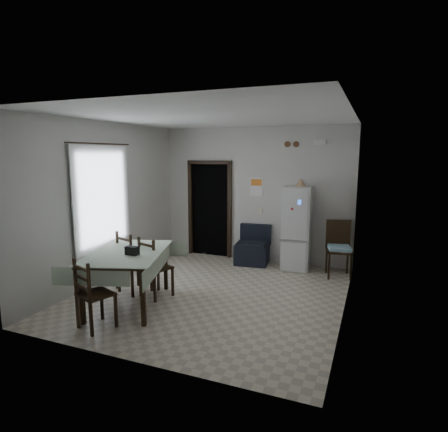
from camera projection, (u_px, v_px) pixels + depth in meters
ground at (213, 294)px, 6.30m from camera, size 4.50×4.50×0.00m
ceiling at (212, 117)px, 5.82m from camera, size 4.20×4.50×0.02m
wall_back at (254, 195)px, 8.12m from camera, size 4.20×0.02×2.90m
wall_front at (128, 237)px, 4.00m from camera, size 4.20×0.02×2.90m
wall_left at (108, 202)px, 6.84m from camera, size 0.02×4.50×2.90m
wall_right at (348, 217)px, 5.28m from camera, size 0.02×4.50×2.90m
doorway at (214, 209)px, 8.76m from camera, size 1.06×0.52×2.22m
window_recess at (98, 198)px, 6.66m from camera, size 0.10×1.20×1.60m
curtain at (103, 198)px, 6.62m from camera, size 0.02×1.45×1.85m
curtain_rod at (100, 144)px, 6.46m from camera, size 0.02×1.60×0.02m
calendar at (256, 187)px, 8.06m from camera, size 0.28×0.02×0.40m
calendar_image at (256, 182)px, 8.04m from camera, size 0.24×0.01×0.14m
light_switch at (261, 211)px, 8.11m from camera, size 0.08×0.02×0.12m
vent_left at (287, 144)px, 7.67m from camera, size 0.12×0.03×0.12m
vent_right at (296, 144)px, 7.60m from camera, size 0.12×0.03×0.12m
emergency_light at (320, 142)px, 7.40m from camera, size 0.25×0.07×0.09m
fridge at (297, 228)px, 7.55m from camera, size 0.58×0.58×1.69m
tan_cone at (301, 182)px, 7.42m from camera, size 0.23×0.23×0.17m
navy_seat at (252, 245)px, 7.97m from camera, size 0.75×0.73×0.82m
corner_chair at (339, 249)px, 7.10m from camera, size 0.56×0.56×1.07m
dining_table at (128, 279)px, 5.77m from camera, size 1.53×1.88×0.85m
black_bag at (132, 251)px, 5.53m from camera, size 0.20×0.12×0.12m
dining_chair_far_left at (135, 261)px, 6.32m from camera, size 0.58×0.58×1.05m
dining_chair_far_right at (156, 267)px, 6.11m from camera, size 0.55×0.55×1.01m
dining_chair_near_head at (96, 293)px, 4.99m from camera, size 0.54×0.54×0.98m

